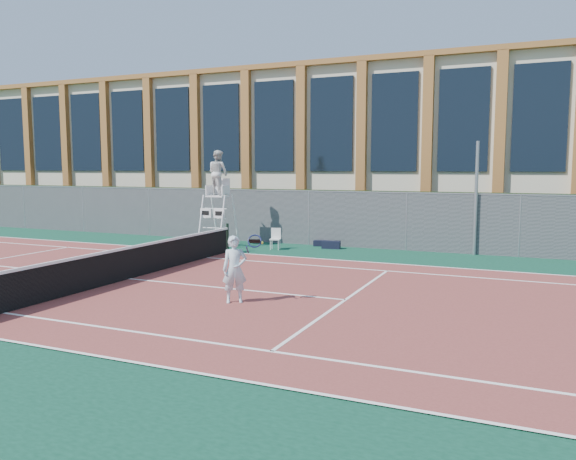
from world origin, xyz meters
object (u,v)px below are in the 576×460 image
at_px(steel_pole, 476,199).
at_px(plastic_chair, 276,237).
at_px(tennis_player, 235,269).
at_px(umpire_chair, 218,175).

height_order(steel_pole, plastic_chair, steel_pole).
bearing_deg(steel_pole, tennis_player, -113.76).
bearing_deg(steel_pole, plastic_chair, -167.22).
height_order(plastic_chair, tennis_player, tennis_player).
relative_size(umpire_chair, tennis_player, 2.46).
distance_m(umpire_chair, plastic_chair, 3.46).
height_order(umpire_chair, plastic_chair, umpire_chair).
distance_m(steel_pole, tennis_player, 10.95).
bearing_deg(tennis_player, umpire_chair, 122.73).
xyz_separation_m(steel_pole, umpire_chair, (-9.73, -1.65, 0.80)).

